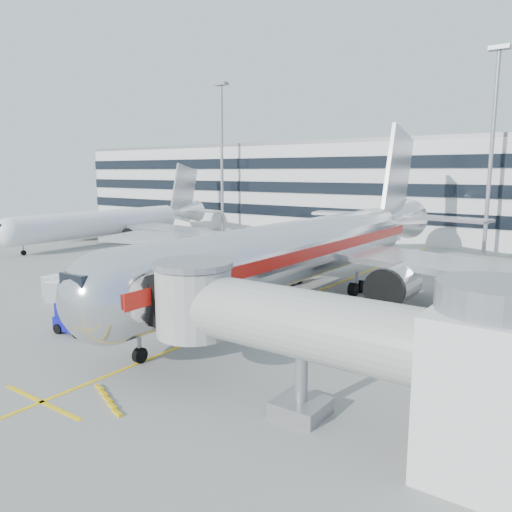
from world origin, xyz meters
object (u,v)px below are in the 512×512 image
Objects in this scene: cargo_container_front at (78,300)px; ramp_worker at (79,296)px; baggage_tug at (74,319)px; cargo_container_left at (55,285)px; main_jet at (313,246)px; belt_loader at (173,303)px; cargo_container_right at (59,291)px.

ramp_worker is (-0.44, 0.45, 0.12)m from cargo_container_front.
cargo_container_left is (-10.47, 5.30, -0.06)m from baggage_tug.
main_jet is at bearing 52.12° from cargo_container_front.
baggage_tug is (-7.72, -18.61, -3.34)m from main_jet.
main_jet is 11.98× the size of belt_loader.
baggage_tug is 1.35× the size of cargo_container_front.
main_jet is 17.59× the size of baggage_tug.
baggage_tug is 11.74m from cargo_container_left.
cargo_container_front reaches higher than cargo_container_left.
main_jet is 20.42m from baggage_tug.
baggage_tug reaches higher than cargo_container_left.
cargo_container_front is at bearing -108.35° from ramp_worker.
belt_loader is at bearing 37.77° from cargo_container_front.
cargo_container_front is (-4.24, 3.24, -0.01)m from baggage_tug.
main_jet is 28.33× the size of cargo_container_left.
main_jet is 19.76m from cargo_container_front.
baggage_tug reaches higher than ramp_worker.
ramp_worker is at bearing -147.08° from belt_loader.
cargo_container_front is at bearing 142.61° from baggage_tug.
ramp_worker is at bearing 134.12° from cargo_container_front.
cargo_container_front is (6.23, -2.07, 0.05)m from cargo_container_left.
ramp_worker is at bearing -8.23° from cargo_container_right.
main_jet is at bearing 67.46° from baggage_tug.
belt_loader is at bearing -119.57° from main_jet.
baggage_tug is at bearing -101.29° from belt_loader.
belt_loader is 7.87m from baggage_tug.
ramp_worker is (-12.40, -14.92, -3.23)m from main_jet.
cargo_container_left is 2.56m from cargo_container_right.
cargo_container_right is at bearing -160.07° from belt_loader.
baggage_tug is at bearing -112.54° from main_jet.
belt_loader is (-6.18, -10.90, -3.67)m from main_jet.
belt_loader reaches higher than cargo_container_left.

